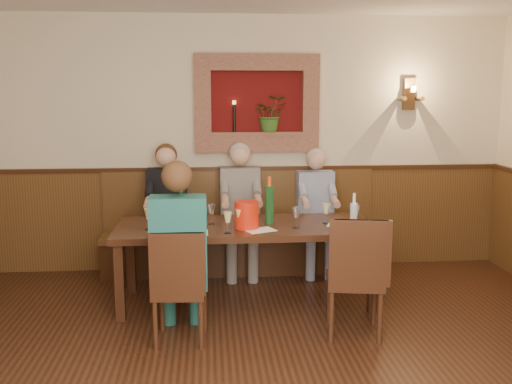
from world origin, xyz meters
The scene contains 29 objects.
room_shell centered at (0.00, 0.00, 1.89)m, with size 6.04×6.04×2.82m.
wainscoting centered at (0.00, 0.00, 0.59)m, with size 6.02×6.02×1.15m.
wall_niche centered at (0.24, 2.94, 1.81)m, with size 1.36×0.30×1.06m.
wall_sconce centered at (1.90, 2.93, 1.94)m, with size 0.25×0.20×0.35m.
dining_table centered at (0.00, 1.85, 0.68)m, with size 2.40×0.90×0.75m.
bench centered at (0.00, 2.79, 0.33)m, with size 3.00×0.45×1.11m.
chair_near_left centered at (-0.58, 1.02, 0.27)m, with size 0.44×0.44×0.93m.
chair_near_right centered at (0.83, 1.02, 0.29)m, with size 0.51×0.51×1.01m.
person_bench_left centered at (-0.79, 2.69, 0.59)m, with size 0.42×0.52×1.43m.
person_bench_mid centered at (0.00, 2.69, 0.60)m, with size 0.43×0.52×1.44m.
person_bench_right centered at (0.83, 2.69, 0.56)m, with size 0.40×0.48×1.37m.
person_chair_front centered at (-0.58, 1.07, 0.61)m, with size 0.44×0.53×1.46m.
spittoon_bucket centered at (0.00, 1.71, 0.87)m, with size 0.22×0.22×0.25m, color red.
wine_bottle_green_a centered at (0.22, 1.89, 0.94)m, with size 0.08×0.08×0.45m.
wine_bottle_green_b centered at (-0.60, 1.91, 0.90)m, with size 0.08×0.08×0.37m.
water_bottle centered at (0.92, 1.47, 0.89)m, with size 0.07×0.07×0.35m.
tasting_sheet_a centered at (-0.73, 1.72, 0.75)m, with size 0.27×0.19×0.00m, color white.
tasting_sheet_b centered at (0.11, 1.62, 0.75)m, with size 0.26×0.18×0.00m, color white.
tasting_sheet_c centered at (0.89, 1.76, 0.75)m, with size 0.26×0.19×0.00m, color white.
tasting_sheet_d centered at (-0.50, 1.57, 0.75)m, with size 0.28×0.20×0.00m, color white.
wine_glass_0 centered at (-0.32, 1.90, 0.85)m, with size 0.08×0.08×0.19m, color white, non-canonical shape.
wine_glass_1 centered at (-0.07, 1.65, 0.85)m, with size 0.08×0.08×0.19m, color #E4D488, non-canonical shape.
wine_glass_2 centered at (0.45, 1.69, 0.85)m, with size 0.08×0.08×0.19m, color white, non-canonical shape.
wine_glass_3 centered at (0.75, 1.84, 0.85)m, with size 0.08×0.08×0.19m, color #E4D488, non-canonical shape.
wine_glass_4 centered at (-0.81, 1.95, 0.85)m, with size 0.08×0.08×0.19m, color white, non-canonical shape.
wine_glass_5 centered at (-0.18, 1.54, 0.85)m, with size 0.08×0.08×0.19m, color #E4D488, non-canonical shape.
wine_glass_6 centered at (1.01, 1.73, 0.85)m, with size 0.08×0.08×0.19m, color white, non-canonical shape.
wine_glass_7 centered at (-0.88, 1.73, 0.85)m, with size 0.08×0.08×0.19m, color #E4D488, non-canonical shape.
wine_glass_8 centered at (-0.56, 1.66, 0.85)m, with size 0.08×0.08×0.19m, color #E4D488, non-canonical shape.
Camera 1 is at (-0.35, -3.32, 1.97)m, focal length 40.00 mm.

